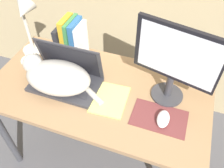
% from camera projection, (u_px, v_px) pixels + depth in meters
% --- Properties ---
extents(desk, '(1.21, 0.63, 0.71)m').
position_uv_depth(desk, '(99.00, 99.00, 1.36)').
color(desk, '#93704C').
rests_on(desk, ground_plane).
extents(laptop, '(0.38, 0.22, 0.23)m').
position_uv_depth(laptop, '(67.00, 77.00, 1.30)').
color(laptop, '#2D2D33').
rests_on(laptop, desk).
extents(cat, '(0.49, 0.25, 0.16)m').
position_uv_depth(cat, '(56.00, 76.00, 1.26)').
color(cat, '#B2ADA3').
rests_on(cat, desk).
extents(external_monitor, '(0.41, 0.17, 0.42)m').
position_uv_depth(external_monitor, '(175.00, 61.00, 1.09)').
color(external_monitor, '#333338').
rests_on(external_monitor, desk).
extents(mousepad, '(0.27, 0.17, 0.00)m').
position_uv_depth(mousepad, '(159.00, 118.00, 1.16)').
color(mousepad, brown).
rests_on(mousepad, desk).
extents(computer_mouse, '(0.06, 0.10, 0.03)m').
position_uv_depth(computer_mouse, '(163.00, 119.00, 1.13)').
color(computer_mouse, silver).
rests_on(computer_mouse, mousepad).
extents(book_row, '(0.16, 0.16, 0.26)m').
position_uv_depth(book_row, '(72.00, 39.00, 1.41)').
color(book_row, '#232328').
rests_on(book_row, desk).
extents(desk_lamp, '(0.17, 0.17, 0.39)m').
position_uv_depth(desk_lamp, '(26.00, 19.00, 1.32)').
color(desk_lamp, beige).
rests_on(desk_lamp, desk).
extents(notepad, '(0.18, 0.23, 0.01)m').
position_uv_depth(notepad, '(110.00, 99.00, 1.24)').
color(notepad, '#E5DB6B').
rests_on(notepad, desk).
extents(cd_disc, '(0.12, 0.12, 0.00)m').
position_uv_depth(cd_disc, '(31.00, 60.00, 1.46)').
color(cd_disc, silver).
rests_on(cd_disc, desk).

